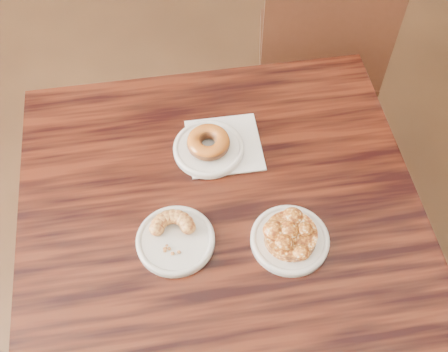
{
  "coord_description": "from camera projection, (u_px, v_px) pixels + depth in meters",
  "views": [
    {
      "loc": [
        -0.17,
        -0.35,
        1.77
      ],
      "look_at": [
        -0.14,
        0.32,
        0.8
      ],
      "focal_mm": 45.0,
      "sensor_mm": 36.0,
      "label": 1
    }
  ],
  "objects": [
    {
      "name": "chair_far",
      "position": [
        316.0,
        52.0,
        1.9
      ],
      "size": [
        0.47,
        0.47,
        0.9
      ],
      "primitive_type": null,
      "rotation": [
        0.0,
        0.0,
        3.03
      ],
      "color": "black",
      "rests_on": "floor"
    },
    {
      "name": "glazed_donut",
      "position": [
        208.0,
        142.0,
        1.26
      ],
      "size": [
        0.1,
        0.1,
        0.03
      ],
      "primitive_type": "torus",
      "color": "#8F3B14",
      "rests_on": "plate_donut"
    },
    {
      "name": "plate_fritter",
      "position": [
        290.0,
        240.0,
        1.15
      ],
      "size": [
        0.16,
        0.16,
        0.01
      ],
      "primitive_type": "cylinder",
      "color": "silver",
      "rests_on": "cafe_table"
    },
    {
      "name": "cruller_fragment",
      "position": [
        175.0,
        236.0,
        1.13
      ],
      "size": [
        0.11,
        0.11,
        0.03
      ],
      "primitive_type": null,
      "color": "maroon",
      "rests_on": "plate_cruller"
    },
    {
      "name": "napkin",
      "position": [
        224.0,
        145.0,
        1.29
      ],
      "size": [
        0.18,
        0.18,
        0.0
      ],
      "primitive_type": "cube",
      "rotation": [
        0.0,
        0.0,
        0.09
      ],
      "color": "white",
      "rests_on": "cafe_table"
    },
    {
      "name": "apple_fritter",
      "position": [
        291.0,
        234.0,
        1.13
      ],
      "size": [
        0.15,
        0.15,
        0.04
      ],
      "primitive_type": null,
      "color": "#451707",
      "rests_on": "plate_fritter"
    },
    {
      "name": "cafe_table",
      "position": [
        223.0,
        287.0,
        1.5
      ],
      "size": [
        0.94,
        0.94,
        0.75
      ],
      "primitive_type": "cube",
      "rotation": [
        0.0,
        0.0,
        0.1
      ],
      "color": "black",
      "rests_on": "floor"
    },
    {
      "name": "room_walls",
      "position": [
        393.0,
        86.0,
        0.51
      ],
      "size": [
        5.02,
        5.02,
        2.8
      ],
      "color": "tan",
      "rests_on": "floor"
    },
    {
      "name": "plate_donut",
      "position": [
        209.0,
        149.0,
        1.28
      ],
      "size": [
        0.16,
        0.16,
        0.01
      ],
      "primitive_type": "cylinder",
      "color": "white",
      "rests_on": "napkin"
    },
    {
      "name": "plate_cruller",
      "position": [
        176.0,
        241.0,
        1.15
      ],
      "size": [
        0.16,
        0.16,
        0.01
      ],
      "primitive_type": "cylinder",
      "color": "silver",
      "rests_on": "cafe_table"
    }
  ]
}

